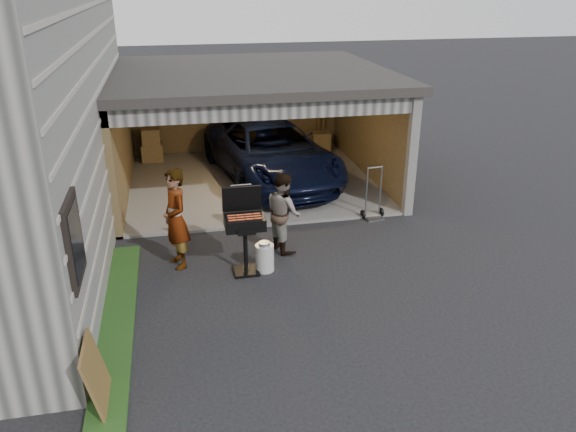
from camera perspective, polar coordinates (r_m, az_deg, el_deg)
name	(u,v)px	position (r m, az deg, el deg)	size (l,w,h in m)	color
ground	(264,319)	(9.02, -2.45, -10.45)	(80.00, 80.00, 0.00)	black
groundcover_strip	(111,378)	(8.18, -17.53, -15.40)	(0.50, 8.00, 0.06)	#193814
garage	(248,109)	(14.68, -4.09, 10.81)	(6.80, 6.30, 2.90)	#605E59
minivan	(271,154)	(14.68, -1.77, 6.32)	(2.47, 5.36, 1.49)	black
woman	(176,219)	(10.37, -11.34, -0.30)	(0.69, 0.45, 1.88)	#99ACC1
man	(283,212)	(10.86, -0.47, 0.40)	(0.77, 0.60, 1.58)	#3F2318
bbq_grill	(244,225)	(9.98, -4.44, -0.88)	(0.71, 0.62, 1.57)	black
propane_tank	(265,258)	(10.29, -2.39, -4.25)	(0.34, 0.34, 0.51)	silver
plywood_panel	(96,376)	(7.57, -18.90, -15.10)	(0.04, 0.82, 0.91)	brown
hand_truck	(373,209)	(12.63, 8.68, 0.74)	(0.51, 0.41, 1.21)	gray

